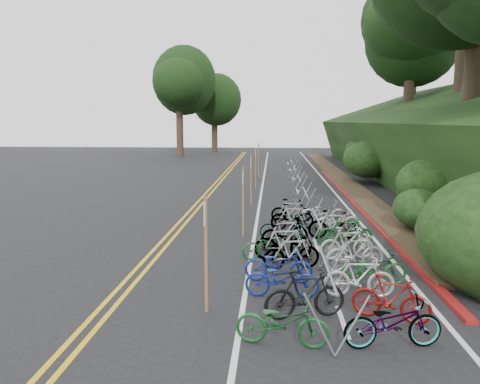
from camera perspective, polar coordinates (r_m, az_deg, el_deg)
The scene contains 11 objects.
ground at distance 12.08m, azimuth -4.04°, elevation -11.16°, with size 120.00×120.00×0.00m, color black.
road_markings at distance 21.76m, azimuth 1.32°, elevation -2.14°, with size 7.47×80.00×0.01m.
red_curb at distance 23.95m, azimuth 13.74°, elevation -1.27°, with size 0.25×28.00×0.10m, color maroon.
embankment at distance 32.37m, azimuth 24.60°, elevation 5.22°, with size 14.30×48.14×9.11m.
tree_cluster at distance 35.06m, azimuth 18.53°, elevation 20.52°, with size 32.49×54.08×18.47m.
bike_rack_front at distance 9.83m, azimuth 10.53°, elevation -10.65°, with size 1.15×3.13×1.19m.
bike_racks_rest at distance 24.50m, azimuth 7.18°, elevation 1.03°, with size 1.14×23.00×1.17m.
signpost_near at distance 10.03m, azimuth -4.17°, elevation -6.68°, with size 0.08×0.40×2.53m.
signposts_rest at distance 25.41m, azimuth 1.67°, elevation 2.68°, with size 0.08×18.40×2.50m.
bike_front at distance 14.07m, azimuth 3.47°, elevation -6.47°, with size 1.61×0.56×0.85m, color #144C1E.
bike_valet at distance 13.70m, azimuth 9.68°, elevation -6.73°, with size 3.18×12.28×1.07m.
Camera 1 is at (1.62, -11.25, 4.11)m, focal length 35.00 mm.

